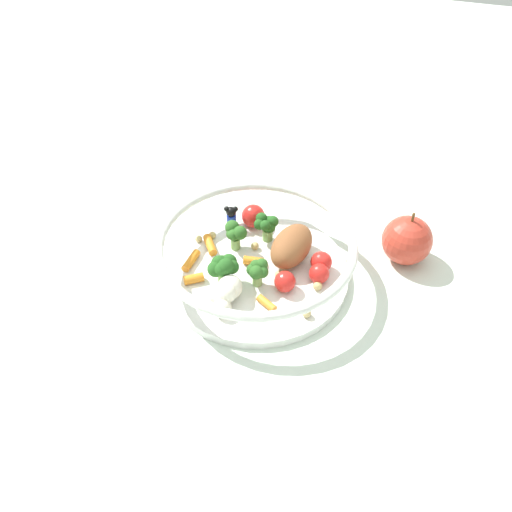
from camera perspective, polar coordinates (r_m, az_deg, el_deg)
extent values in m
plane|color=silver|center=(0.70, -0.74, -1.13)|extent=(2.40, 2.40, 0.00)
cylinder|color=white|center=(0.68, 0.00, -1.75)|extent=(0.24, 0.24, 0.01)
torus|color=white|center=(0.65, 0.00, 1.48)|extent=(0.25, 0.25, 0.01)
ellipsoid|color=brown|center=(0.68, 3.90, 1.09)|extent=(0.09, 0.06, 0.04)
cylinder|color=#7FAD5B|center=(0.66, -3.50, -2.26)|extent=(0.02, 0.02, 0.02)
sphere|color=#23561E|center=(0.64, -3.76, -1.49)|extent=(0.02, 0.02, 0.02)
sphere|color=#23561E|center=(0.63, -3.30, -1.18)|extent=(0.02, 0.02, 0.02)
sphere|color=#23561E|center=(0.64, -2.64, -1.20)|extent=(0.02, 0.02, 0.02)
sphere|color=#23561E|center=(0.65, -2.97, -0.65)|extent=(0.02, 0.02, 0.02)
sphere|color=#23561E|center=(0.65, -3.67, -0.75)|extent=(0.02, 0.02, 0.02)
sphere|color=#23561E|center=(0.65, -4.02, -0.83)|extent=(0.02, 0.02, 0.02)
sphere|color=#23561E|center=(0.64, -4.43, -1.43)|extent=(0.02, 0.02, 0.02)
cylinder|color=#7FAD5B|center=(0.70, -2.25, 1.41)|extent=(0.01, 0.01, 0.02)
sphere|color=#2D6023|center=(0.69, -2.48, 2.31)|extent=(0.02, 0.02, 0.02)
sphere|color=#2D6023|center=(0.69, -1.75, 2.54)|extent=(0.02, 0.02, 0.02)
sphere|color=#2D6023|center=(0.70, -1.85, 2.67)|extent=(0.01, 0.01, 0.01)
sphere|color=#2D6023|center=(0.70, -2.61, 3.15)|extent=(0.02, 0.02, 0.02)
sphere|color=#2D6023|center=(0.69, -2.67, 2.39)|extent=(0.02, 0.02, 0.02)
cylinder|color=#8EB766|center=(0.66, 0.15, -2.52)|extent=(0.01, 0.01, 0.02)
sphere|color=#2D6023|center=(0.64, 0.02, -1.81)|extent=(0.02, 0.02, 0.02)
sphere|color=#2D6023|center=(0.64, 0.69, -1.74)|extent=(0.02, 0.02, 0.02)
sphere|color=#2D6023|center=(0.64, 0.63, -0.94)|extent=(0.02, 0.02, 0.02)
sphere|color=#2D6023|center=(0.64, 0.02, -1.09)|extent=(0.02, 0.02, 0.02)
sphere|color=#2D6023|center=(0.64, -0.37, -1.52)|extent=(0.02, 0.02, 0.02)
cylinder|color=#7FAD5B|center=(0.72, 1.27, 2.36)|extent=(0.01, 0.01, 0.02)
sphere|color=#23561E|center=(0.70, 1.02, 3.33)|extent=(0.01, 0.01, 0.01)
sphere|color=#23561E|center=(0.70, 1.52, 3.16)|extent=(0.02, 0.02, 0.02)
sphere|color=#23561E|center=(0.70, 1.85, 3.77)|extent=(0.02, 0.02, 0.02)
sphere|color=#23561E|center=(0.71, 1.47, 3.73)|extent=(0.02, 0.02, 0.02)
sphere|color=#23561E|center=(0.71, 0.93, 4.06)|extent=(0.02, 0.02, 0.02)
sphere|color=#23561E|center=(0.70, 0.50, 3.43)|extent=(0.02, 0.02, 0.02)
sphere|color=silver|center=(0.62, -3.48, -5.67)|extent=(0.02, 0.02, 0.02)
sphere|color=silver|center=(0.62, -2.82, -4.14)|extent=(0.02, 0.02, 0.02)
sphere|color=silver|center=(0.63, -2.97, -3.35)|extent=(0.03, 0.03, 0.03)
sphere|color=silver|center=(0.63, -4.15, -4.24)|extent=(0.02, 0.02, 0.02)
cube|color=yellow|center=(0.74, -2.66, 3.25)|extent=(0.02, 0.02, 0.00)
cylinder|color=#1933B2|center=(0.74, -2.69, 3.91)|extent=(0.02, 0.02, 0.02)
sphere|color=black|center=(0.73, -2.73, 4.83)|extent=(0.01, 0.01, 0.01)
sphere|color=black|center=(0.72, -3.22, 5.14)|extent=(0.01, 0.01, 0.01)
sphere|color=black|center=(0.72, -2.27, 5.13)|extent=(0.01, 0.01, 0.01)
cylinder|color=orange|center=(0.66, -6.80, -2.47)|extent=(0.02, 0.03, 0.01)
cylinder|color=orange|center=(0.63, 1.16, -5.17)|extent=(0.02, 0.03, 0.01)
cylinder|color=orange|center=(0.68, -0.29, -0.54)|extent=(0.02, 0.03, 0.01)
cylinder|color=orange|center=(0.71, -5.03, 1.23)|extent=(0.03, 0.03, 0.01)
cylinder|color=orange|center=(0.69, -7.09, -0.50)|extent=(0.04, 0.01, 0.01)
sphere|color=red|center=(0.65, 3.16, -2.80)|extent=(0.03, 0.03, 0.03)
sphere|color=red|center=(0.66, 6.88, -1.91)|extent=(0.03, 0.03, 0.03)
sphere|color=red|center=(0.74, -0.30, 4.39)|extent=(0.03, 0.03, 0.03)
sphere|color=red|center=(0.67, 7.11, -0.66)|extent=(0.03, 0.03, 0.03)
sphere|color=#D1B775|center=(0.62, 5.54, -6.21)|extent=(0.01, 0.01, 0.01)
sphere|color=tan|center=(0.70, 0.19, 1.05)|extent=(0.01, 0.01, 0.01)
sphere|color=tan|center=(0.72, -4.77, 2.27)|extent=(0.01, 0.01, 0.01)
sphere|color=#D1B775|center=(0.72, -6.26, 1.87)|extent=(0.01, 0.01, 0.01)
sphere|color=tan|center=(0.67, 2.52, -2.05)|extent=(0.01, 0.01, 0.01)
sphere|color=tan|center=(0.66, 3.25, -2.49)|extent=(0.01, 0.01, 0.01)
sphere|color=tan|center=(0.66, 6.73, -3.27)|extent=(0.01, 0.01, 0.01)
sphere|color=#BC3828|center=(0.72, 16.12, 1.66)|extent=(0.07, 0.07, 0.07)
cylinder|color=brown|center=(0.69, 16.73, 4.07)|extent=(0.00, 0.00, 0.01)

